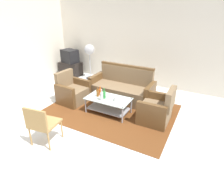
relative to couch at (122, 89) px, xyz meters
The scene contains 16 objects.
ground_plane 1.58m from the couch, 94.35° to the right, with size 14.00×14.00×0.00m, color white.
wall_back 1.87m from the couch, 94.44° to the left, with size 6.52×0.12×2.80m.
rug 0.80m from the couch, 88.24° to the right, with size 3.18×2.26×0.01m, color brown.
couch is the anchor object (origin of this frame).
armchair_left 1.40m from the couch, 145.61° to the right, with size 0.75×0.81×0.85m.
armchair_right 1.38m from the couch, 29.34° to the right, with size 0.70×0.76×0.85m.
coffee_table 0.87m from the couch, 87.83° to the right, with size 1.10×0.60×0.40m.
bottle_clear 1.06m from the couch, 93.05° to the right, with size 0.08×0.08×0.28m.
bottle_brown 0.96m from the couch, 105.60° to the right, with size 0.06×0.06×0.24m.
bottle_orange 0.85m from the couch, 107.36° to the right, with size 0.08×0.08×0.23m.
bottle_green 0.93m from the couch, 93.88° to the right, with size 0.08×0.08×0.26m.
cup 0.95m from the couch, 74.86° to the right, with size 0.08×0.08×0.10m, color silver.
tv_stand 2.86m from the couch, 159.48° to the left, with size 0.80×0.50×0.52m, color black.
television 2.90m from the couch, 159.43° to the left, with size 0.69×0.57×0.48m.
pedestal_fan 2.20m from the couch, 149.68° to the left, with size 0.36×0.36×1.27m.
wicker_chair 2.56m from the couch, 100.98° to the right, with size 0.54×0.54×0.84m.
Camera 1 is at (2.21, -3.00, 2.48)m, focal length 30.58 mm.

